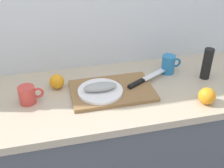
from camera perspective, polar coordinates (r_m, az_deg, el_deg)
back_wall at (r=1.57m, az=-9.38°, el=14.93°), size 3.20×0.05×2.50m
kitchen_counter at (r=1.72m, az=-5.94°, el=-14.89°), size 2.00×0.60×0.90m
cutting_board at (r=1.44m, az=0.00°, el=-1.35°), size 0.42×0.27×0.02m
white_plate at (r=1.40m, az=-2.41°, el=-1.44°), size 0.23×0.23×0.01m
fish_fillet at (r=1.39m, az=-2.43°, el=-0.57°), size 0.17×0.07×0.04m
chef_knife at (r=1.50m, az=6.37°, el=0.83°), size 0.27×0.17×0.02m
coffee_mug_0 at (r=1.62m, az=11.53°, el=3.99°), size 0.11×0.07×0.11m
coffee_mug_1 at (r=1.40m, az=-16.89°, el=-2.17°), size 0.12×0.08×0.09m
orange_0 at (r=1.49m, az=-11.25°, el=0.50°), size 0.08×0.08×0.08m
orange_1 at (r=1.41m, az=18.88°, el=-2.35°), size 0.08×0.08×0.08m
pepper_mill at (r=1.61m, az=18.89°, el=3.95°), size 0.05×0.05×0.18m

